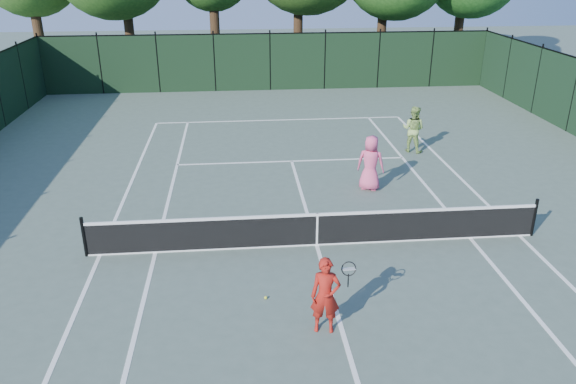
{
  "coord_description": "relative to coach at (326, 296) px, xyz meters",
  "views": [
    {
      "loc": [
        -1.96,
        -12.69,
        6.97
      ],
      "look_at": [
        -0.65,
        1.0,
        1.1
      ],
      "focal_mm": 35.0,
      "sensor_mm": 36.0,
      "label": 1
    }
  ],
  "objects": [
    {
      "name": "sideline_singles_left",
      "position": [
        -3.77,
        3.52,
        -0.8
      ],
      "size": [
        0.1,
        23.77,
        0.01
      ],
      "primitive_type": "cube",
      "color": "white",
      "rests_on": "ground"
    },
    {
      "name": "fence_far",
      "position": [
        0.34,
        21.52,
        0.69
      ],
      "size": [
        24.0,
        0.05,
        3.0
      ],
      "primitive_type": "cube",
      "color": "black",
      "rests_on": "ground"
    },
    {
      "name": "center_service_line",
      "position": [
        0.34,
        3.52,
        -0.8
      ],
      "size": [
        0.1,
        12.8,
        0.01
      ],
      "primitive_type": "cube",
      "color": "white",
      "rests_on": "ground"
    },
    {
      "name": "service_line_far",
      "position": [
        0.34,
        9.92,
        -0.8
      ],
      "size": [
        8.23,
        0.1,
        0.01
      ],
      "primitive_type": "cube",
      "color": "white",
      "rests_on": "ground"
    },
    {
      "name": "ground",
      "position": [
        0.34,
        3.52,
        -0.81
      ],
      "size": [
        90.0,
        90.0,
        0.0
      ],
      "primitive_type": "plane",
      "color": "#4C5D51",
      "rests_on": "ground"
    },
    {
      "name": "sideline_doubles_left",
      "position": [
        -5.14,
        3.52,
        -0.8
      ],
      "size": [
        0.1,
        23.77,
        0.01
      ],
      "primitive_type": "cube",
      "color": "white",
      "rests_on": "ground"
    },
    {
      "name": "player_pink",
      "position": [
        2.55,
        7.09,
        0.08
      ],
      "size": [
        1.02,
        0.86,
        1.77
      ],
      "rotation": [
        0.0,
        0.0,
        2.73
      ],
      "color": "#E95282",
      "rests_on": "ground"
    },
    {
      "name": "player_green",
      "position": [
        5.01,
        10.6,
        0.07
      ],
      "size": [
        1.08,
        1.03,
        1.75
      ],
      "rotation": [
        0.0,
        0.0,
        2.52
      ],
      "color": "#93B85C",
      "rests_on": "ground"
    },
    {
      "name": "baseline_far",
      "position": [
        0.34,
        15.41,
        -0.8
      ],
      "size": [
        10.97,
        0.1,
        0.01
      ],
      "primitive_type": "cube",
      "color": "white",
      "rests_on": "ground"
    },
    {
      "name": "loose_ball_midcourt",
      "position": [
        -1.11,
        1.19,
        -0.77
      ],
      "size": [
        0.07,
        0.07,
        0.07
      ],
      "primitive_type": "sphere",
      "color": "yellow",
      "rests_on": "ground"
    },
    {
      "name": "sideline_doubles_right",
      "position": [
        5.83,
        3.52,
        -0.8
      ],
      "size": [
        0.1,
        23.77,
        0.01
      ],
      "primitive_type": "cube",
      "color": "white",
      "rests_on": "ground"
    },
    {
      "name": "coach",
      "position": [
        0.0,
        0.0,
        0.0
      ],
      "size": [
        0.97,
        0.56,
        1.61
      ],
      "rotation": [
        0.0,
        0.0,
        -0.16
      ],
      "color": "#A71B13",
      "rests_on": "ground"
    },
    {
      "name": "sideline_singles_right",
      "position": [
        4.46,
        3.52,
        -0.8
      ],
      "size": [
        0.1,
        23.77,
        0.01
      ],
      "primitive_type": "cube",
      "color": "white",
      "rests_on": "ground"
    },
    {
      "name": "tennis_net",
      "position": [
        0.34,
        3.52,
        -0.33
      ],
      "size": [
        11.69,
        0.09,
        1.06
      ],
      "color": "black",
      "rests_on": "ground"
    }
  ]
}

